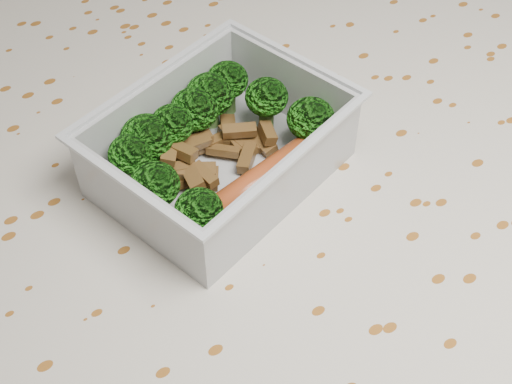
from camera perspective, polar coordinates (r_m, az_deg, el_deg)
dining_table at (r=0.56m, az=-0.74°, el=-7.24°), size 1.40×0.90×0.75m
tablecloth at (r=0.52m, az=-0.79°, el=-4.10°), size 1.46×0.96×0.19m
lunch_container at (r=0.50m, az=-2.84°, el=3.03°), size 0.20×0.17×0.06m
broccoli_florets at (r=0.50m, az=-4.27°, el=5.04°), size 0.15×0.13×0.04m
meat_pile at (r=0.51m, az=-3.57°, el=3.08°), size 0.10×0.07×0.03m
sausage at (r=0.48m, az=0.66°, el=1.07°), size 0.14×0.04×0.02m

